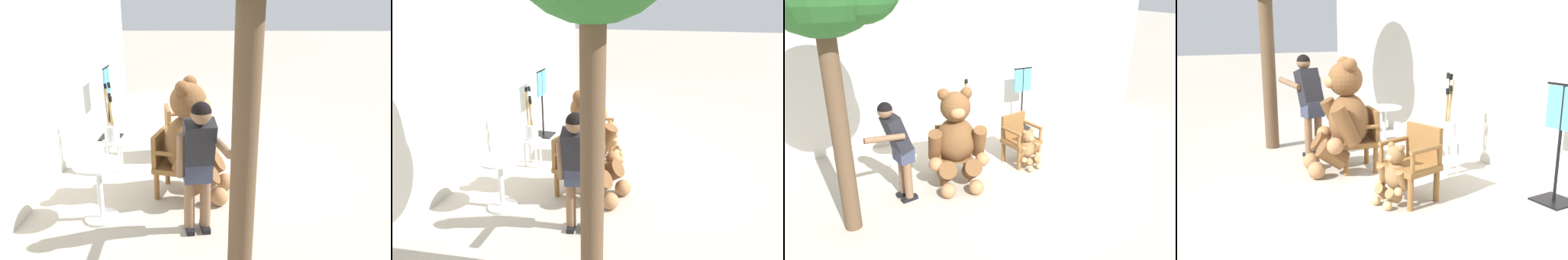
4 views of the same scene
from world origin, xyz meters
The scene contains 11 objects.
ground_plane centered at (0.00, 0.00, 0.00)m, with size 60.00×60.00×0.00m, color #B2A899.
back_wall centered at (0.00, 2.40, 1.40)m, with size 10.00×0.16×2.80m, color silver.
wooden_chair_left centered at (-0.64, 0.59, 0.46)m, with size 0.66×0.63×0.86m.
wooden_chair_right centered at (0.64, 0.59, 0.46)m, with size 0.65×0.61×0.86m.
teddy_bear_large centered at (-0.67, 0.33, 0.77)m, with size 0.98×0.98×1.58m.
teddy_bear_small centered at (0.66, 0.31, 0.34)m, with size 0.44×0.43×0.70m.
person_visitor centered at (-1.62, 0.23, 0.92)m, with size 0.72×0.57×1.56m.
white_stool centered at (0.09, 1.55, 0.36)m, with size 0.34×0.34×0.46m.
brush_bucket centered at (0.09, 1.55, 0.66)m, with size 0.22×0.22×0.92m.
round_side_table centered at (-1.32, 1.39, 0.45)m, with size 0.56×0.56×0.72m.
clothing_display_stand centered at (1.53, 1.94, 0.72)m, with size 0.44×0.40×1.36m.
Camera 3 is at (-2.73, -4.72, 3.11)m, focal length 35.00 mm.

